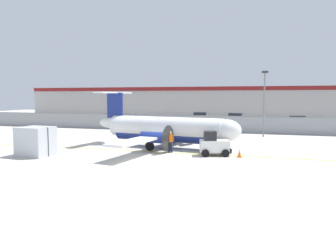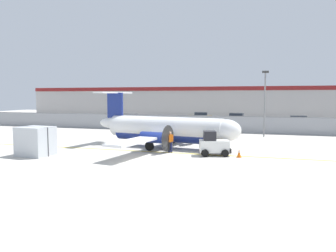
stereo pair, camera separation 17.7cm
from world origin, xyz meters
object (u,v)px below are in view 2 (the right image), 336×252
object	(u,v)px
apron_light_pole	(265,98)
baggage_tug	(213,144)
traffic_cone_near_right	(205,150)
parked_car_2	(237,118)
parked_car_1	(200,117)
ground_crew_worker	(170,141)
commuter_airplane	(167,129)
parked_car_0	(129,119)
parked_car_3	(299,121)
traffic_cone_far_left	(239,153)
traffic_cone_near_left	(126,139)
cargo_container	(36,141)

from	to	relation	value
apron_light_pole	baggage_tug	bearing A→B (deg)	-105.62
traffic_cone_near_right	parked_car_2	distance (m)	30.87
parked_car_1	ground_crew_worker	bearing A→B (deg)	88.91
commuter_airplane	parked_car_0	distance (m)	25.05
commuter_airplane	ground_crew_worker	bearing A→B (deg)	-58.38
baggage_tug	parked_car_3	world-z (taller)	baggage_tug
baggage_tug	apron_light_pole	distance (m)	13.83
traffic_cone_far_left	apron_light_pole	xyz separation A→B (m)	(1.67, 13.09, 3.99)
parked_car_0	parked_car_2	bearing A→B (deg)	-157.76
traffic_cone_near_right	parked_car_2	xyz separation A→B (m)	(-0.12, 30.86, 0.58)
ground_crew_worker	traffic_cone_near_left	bearing A→B (deg)	-120.30
ground_crew_worker	apron_light_pole	world-z (taller)	apron_light_pole
ground_crew_worker	cargo_container	world-z (taller)	cargo_container
baggage_tug	traffic_cone_near_left	size ratio (longest dim) A/B	3.96
ground_crew_worker	traffic_cone_near_right	distance (m)	2.90
cargo_container	traffic_cone_near_left	bearing A→B (deg)	75.21
baggage_tug	traffic_cone_far_left	bearing A→B (deg)	-21.09
commuter_airplane	baggage_tug	distance (m)	5.41
parked_car_1	parked_car_3	size ratio (longest dim) A/B	1.03
parked_car_3	apron_light_pole	size ratio (longest dim) A/B	0.59
traffic_cone_near_right	apron_light_pole	bearing A→B (deg)	70.54
parked_car_3	commuter_airplane	bearing A→B (deg)	-116.99
parked_car_1	parked_car_3	world-z (taller)	same
traffic_cone_near_left	parked_car_0	size ratio (longest dim) A/B	0.15
baggage_tug	traffic_cone_near_left	xyz separation A→B (m)	(-9.56, 5.15, -0.54)
traffic_cone_near_right	traffic_cone_far_left	bearing A→B (deg)	-17.48
parked_car_0	ground_crew_worker	bearing A→B (deg)	119.02
parked_car_1	parked_car_2	bearing A→B (deg)	163.47
parked_car_3	apron_light_pole	world-z (taller)	apron_light_pole
traffic_cone_near_left	parked_car_3	size ratio (longest dim) A/B	0.15
traffic_cone_near_right	traffic_cone_near_left	bearing A→B (deg)	152.98
baggage_tug	ground_crew_worker	world-z (taller)	baggage_tug
parked_car_1	parked_car_3	xyz separation A→B (m)	(15.78, -6.22, 0.00)
baggage_tug	parked_car_0	distance (m)	29.92
baggage_tug	traffic_cone_far_left	world-z (taller)	baggage_tug
parked_car_0	traffic_cone_near_right	bearing A→B (deg)	124.12
ground_crew_worker	cargo_container	xyz separation A→B (m)	(-9.42, -4.23, 0.15)
apron_light_pole	cargo_container	bearing A→B (deg)	-134.66
ground_crew_worker	parked_car_3	xyz separation A→B (m)	(11.96, 25.92, -0.06)
parked_car_0	cargo_container	bearing A→B (deg)	97.91
traffic_cone_near_right	parked_car_0	bearing A→B (deg)	125.35
commuter_airplane	parked_car_0	size ratio (longest dim) A/B	3.79
apron_light_pole	parked_car_1	bearing A→B (deg)	119.22
commuter_airplane	ground_crew_worker	xyz separation A→B (m)	(0.99, -2.48, -0.65)
traffic_cone_near_left	apron_light_pole	distance (m)	15.79
commuter_airplane	parked_car_1	xyz separation A→B (m)	(-2.83, 29.65, -0.71)
parked_car_0	parked_car_1	size ratio (longest dim) A/B	0.96
traffic_cone_near_right	parked_car_1	distance (m)	32.55
ground_crew_worker	baggage_tug	bearing A→B (deg)	92.27
traffic_cone_far_left	parked_car_1	world-z (taller)	parked_car_1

